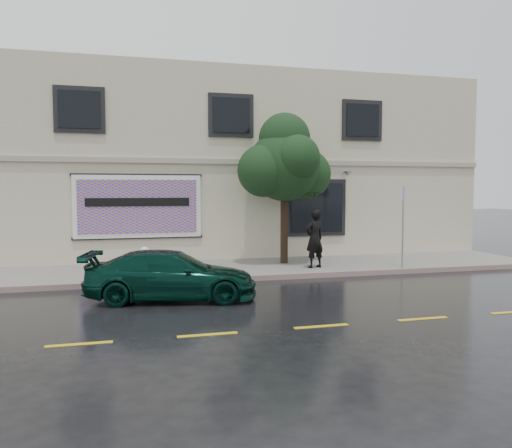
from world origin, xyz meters
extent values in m
plane|color=black|center=(0.00, 0.00, 0.00)|extent=(90.00, 90.00, 0.00)
cube|color=gray|center=(0.00, 3.25, 0.07)|extent=(20.00, 3.50, 0.15)
cube|color=gray|center=(0.00, 1.50, 0.07)|extent=(20.00, 0.18, 0.16)
cube|color=gold|center=(0.00, -3.50, 0.01)|extent=(19.00, 0.12, 0.01)
cube|color=beige|center=(0.00, 9.00, 3.50)|extent=(20.00, 8.00, 7.00)
cube|color=#9E9984|center=(0.00, 4.96, 3.60)|extent=(20.00, 0.12, 0.18)
cube|color=black|center=(3.20, 4.96, 1.95)|extent=(2.30, 0.10, 2.10)
cube|color=black|center=(3.20, 4.90, 1.95)|extent=(2.00, 0.05, 1.80)
cube|color=black|center=(-5.00, 4.90, 5.20)|extent=(1.30, 0.05, 1.20)
cube|color=black|center=(0.00, 4.90, 5.20)|extent=(1.30, 0.05, 1.20)
cube|color=black|center=(5.00, 4.90, 5.20)|extent=(1.30, 0.05, 1.20)
cube|color=white|center=(-3.20, 4.93, 2.05)|extent=(4.20, 0.06, 2.10)
cube|color=orange|center=(-3.20, 4.89, 2.05)|extent=(3.90, 0.04, 1.80)
cube|color=black|center=(-3.20, 4.96, 1.00)|extent=(4.30, 0.10, 0.10)
cube|color=black|center=(-3.20, 4.96, 3.10)|extent=(4.30, 0.10, 0.10)
cube|color=black|center=(-3.20, 4.86, 2.20)|extent=(3.40, 0.02, 0.28)
imported|color=black|center=(-2.58, -0.40, 0.59)|extent=(4.29, 2.49, 1.17)
imported|color=black|center=(2.15, 2.39, 1.08)|extent=(0.79, 0.64, 1.86)
imported|color=black|center=(2.15, 2.39, 2.39)|extent=(1.35, 1.35, 0.75)
cylinder|color=#312016|center=(1.52, 3.59, 1.31)|extent=(0.25, 0.25, 2.31)
sphere|color=black|center=(1.52, 3.59, 3.42)|extent=(2.38, 2.38, 2.38)
cylinder|color=silver|center=(-3.11, 2.02, 0.19)|extent=(0.33, 0.33, 0.09)
cylinder|color=silver|center=(-3.11, 2.02, 0.54)|extent=(0.24, 0.24, 0.61)
sphere|color=silver|center=(-3.11, 2.02, 0.89)|extent=(0.24, 0.24, 0.24)
cylinder|color=silver|center=(-3.11, 2.02, 0.57)|extent=(0.36, 0.11, 0.11)
cylinder|color=#96989E|center=(4.84, 1.70, 1.43)|extent=(0.06, 0.06, 2.57)
cube|color=silver|center=(4.84, 1.70, 2.47)|extent=(0.31, 0.11, 0.42)
camera|label=1|loc=(-3.58, -12.28, 2.63)|focal=35.00mm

